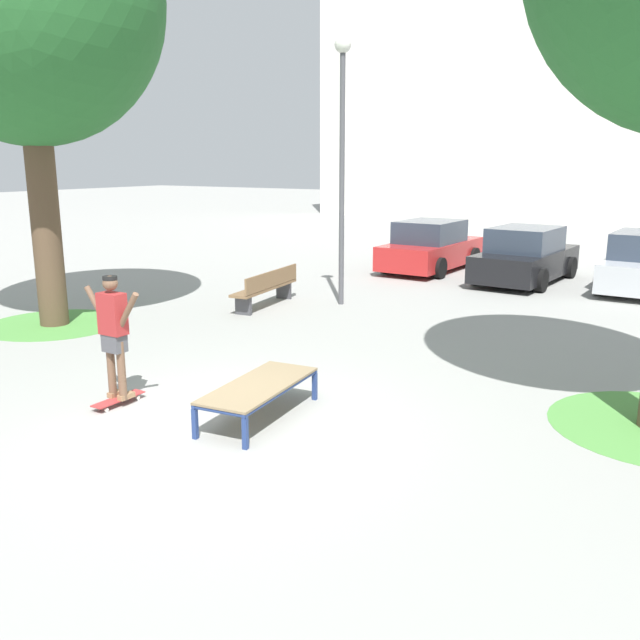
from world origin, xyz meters
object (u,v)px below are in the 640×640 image
object	(u,v)px
skater	(114,329)
skateboard	(119,399)
car_red	(431,247)
car_black	(526,257)
light_post	(342,133)
skate_box	(259,387)
park_bench	(267,287)

from	to	relation	value
skater	skateboard	bearing A→B (deg)	-90.42
skater	car_red	bearing A→B (deg)	93.82
skateboard	car_black	xyz separation A→B (m)	(2.11, 12.54, 0.61)
skateboard	skater	world-z (taller)	skater
skater	car_red	size ratio (longest dim) A/B	0.40
skateboard	car_black	size ratio (longest dim) A/B	0.19
light_post	car_black	bearing A→B (deg)	61.54
car_black	skater	bearing A→B (deg)	-99.53
skate_box	car_black	size ratio (longest dim) A/B	0.46
light_post	park_bench	bearing A→B (deg)	-139.62
skateboard	car_red	world-z (taller)	car_red
car_red	park_bench	bearing A→B (deg)	-99.49
light_post	car_red	bearing A→B (deg)	91.64
skater	park_bench	bearing A→B (deg)	107.91
skate_box	light_post	bearing A→B (deg)	111.38
skater	park_bench	xyz separation A→B (m)	(-2.02, 6.24, -0.62)
light_post	skateboard	bearing A→B (deg)	-84.49
skate_box	park_bench	xyz separation A→B (m)	(-3.94, 5.62, 0.03)
skateboard	car_black	distance (m)	12.73
light_post	skate_box	bearing A→B (deg)	-68.62
car_red	skateboard	bearing A→B (deg)	-86.19
skater	car_black	world-z (taller)	skater
skater	skate_box	bearing A→B (deg)	17.84
park_bench	car_red	bearing A→B (deg)	80.51
car_black	light_post	size ratio (longest dim) A/B	0.74
skate_box	skateboard	size ratio (longest dim) A/B	2.46
skateboard	skater	distance (m)	0.99
skate_box	park_bench	world-z (taller)	park_bench
car_red	light_post	distance (m)	6.53
skater	light_post	distance (m)	7.88
skateboard	light_post	size ratio (longest dim) A/B	0.14
car_red	park_bench	xyz separation A→B (m)	(-1.14, -6.84, -0.24)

